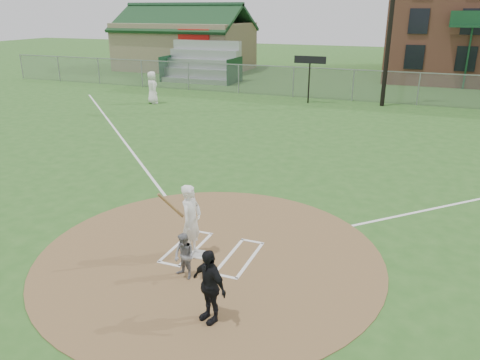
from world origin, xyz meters
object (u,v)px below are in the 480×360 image
at_px(catcher, 184,256).
at_px(umpire, 209,286).
at_px(ondeck_player, 152,88).
at_px(batter_at_plate, 191,221).
at_px(home_plate, 202,255).

relative_size(catcher, umpire, 0.71).
bearing_deg(umpire, ondeck_player, 148.80).
xyz_separation_m(ondeck_player, batter_at_plate, (11.26, -16.60, -0.06)).
relative_size(ondeck_player, batter_at_plate, 1.09).
xyz_separation_m(umpire, batter_at_plate, (-1.47, 2.13, 0.16)).
bearing_deg(umpire, home_plate, 144.03).
distance_m(umpire, batter_at_plate, 2.59).
bearing_deg(umpire, batter_at_plate, 149.11).
bearing_deg(batter_at_plate, umpire, -55.50).
distance_m(catcher, ondeck_player, 21.05).
bearing_deg(catcher, batter_at_plate, 126.99).
height_order(ondeck_player, batter_at_plate, ondeck_player).
bearing_deg(batter_at_plate, ondeck_player, 124.15).
xyz_separation_m(umpire, ondeck_player, (-12.73, 18.74, 0.23)).
bearing_deg(home_plate, ondeck_player, 124.79).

